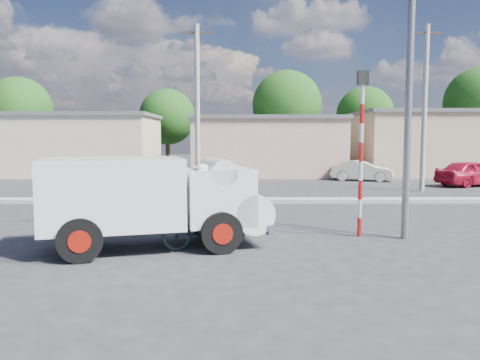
{
  "coord_description": "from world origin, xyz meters",
  "views": [
    {
      "loc": [
        -0.05,
        -10.79,
        2.65
      ],
      "look_at": [
        0.02,
        3.83,
        1.3
      ],
      "focal_mm": 35.0,
      "sensor_mm": 36.0,
      "label": 1
    }
  ],
  "objects_px": {
    "bicycle": "(205,227)",
    "cyclist": "(204,213)",
    "streetlight": "(404,45)",
    "traffic_pole": "(361,139)",
    "car_red": "(472,173)",
    "truck": "(158,198)",
    "car_cream": "(362,171)"
  },
  "relations": [
    {
      "from": "truck",
      "to": "bicycle",
      "type": "bearing_deg",
      "value": -20.6
    },
    {
      "from": "car_red",
      "to": "streetlight",
      "type": "height_order",
      "value": "streetlight"
    },
    {
      "from": "bicycle",
      "to": "streetlight",
      "type": "height_order",
      "value": "streetlight"
    },
    {
      "from": "cyclist",
      "to": "streetlight",
      "type": "height_order",
      "value": "streetlight"
    },
    {
      "from": "bicycle",
      "to": "car_cream",
      "type": "distance_m",
      "value": 19.24
    },
    {
      "from": "car_cream",
      "to": "traffic_pole",
      "type": "bearing_deg",
      "value": -178.73
    },
    {
      "from": "cyclist",
      "to": "car_cream",
      "type": "xyz_separation_m",
      "value": [
        8.31,
        17.35,
        -0.26
      ]
    },
    {
      "from": "truck",
      "to": "traffic_pole",
      "type": "height_order",
      "value": "traffic_pole"
    },
    {
      "from": "car_cream",
      "to": "traffic_pole",
      "type": "height_order",
      "value": "traffic_pole"
    },
    {
      "from": "bicycle",
      "to": "traffic_pole",
      "type": "distance_m",
      "value": 4.75
    },
    {
      "from": "bicycle",
      "to": "car_red",
      "type": "relative_size",
      "value": 0.48
    },
    {
      "from": "cyclist",
      "to": "traffic_pole",
      "type": "relative_size",
      "value": 0.4
    },
    {
      "from": "bicycle",
      "to": "cyclist",
      "type": "bearing_deg",
      "value": -0.0
    },
    {
      "from": "truck",
      "to": "streetlight",
      "type": "xyz_separation_m",
      "value": [
        6.09,
        0.98,
        3.76
      ]
    },
    {
      "from": "truck",
      "to": "traffic_pole",
      "type": "bearing_deg",
      "value": -0.53
    },
    {
      "from": "truck",
      "to": "bicycle",
      "type": "height_order",
      "value": "truck"
    },
    {
      "from": "bicycle",
      "to": "car_cream",
      "type": "xyz_separation_m",
      "value": [
        8.31,
        17.35,
        0.08
      ]
    },
    {
      "from": "streetlight",
      "to": "bicycle",
      "type": "bearing_deg",
      "value": -167.52
    },
    {
      "from": "car_red",
      "to": "traffic_pole",
      "type": "bearing_deg",
      "value": 122.9
    },
    {
      "from": "bicycle",
      "to": "streetlight",
      "type": "bearing_deg",
      "value": -93.67
    },
    {
      "from": "bicycle",
      "to": "cyclist",
      "type": "distance_m",
      "value": 0.34
    },
    {
      "from": "bicycle",
      "to": "cyclist",
      "type": "xyz_separation_m",
      "value": [
        0.0,
        0.0,
        0.34
      ]
    },
    {
      "from": "cyclist",
      "to": "traffic_pole",
      "type": "bearing_deg",
      "value": -87.0
    },
    {
      "from": "car_red",
      "to": "traffic_pole",
      "type": "distance_m",
      "value": 16.02
    },
    {
      "from": "truck",
      "to": "bicycle",
      "type": "distance_m",
      "value": 1.31
    },
    {
      "from": "car_cream",
      "to": "car_red",
      "type": "distance_m",
      "value": 6.02
    },
    {
      "from": "cyclist",
      "to": "traffic_pole",
      "type": "xyz_separation_m",
      "value": [
        4.04,
        1.4,
        1.73
      ]
    },
    {
      "from": "truck",
      "to": "car_cream",
      "type": "height_order",
      "value": "truck"
    },
    {
      "from": "traffic_pole",
      "to": "streetlight",
      "type": "bearing_deg",
      "value": -17.73
    },
    {
      "from": "bicycle",
      "to": "cyclist",
      "type": "height_order",
      "value": "cyclist"
    },
    {
      "from": "cyclist",
      "to": "streetlight",
      "type": "distance_m",
      "value": 6.54
    },
    {
      "from": "bicycle",
      "to": "streetlight",
      "type": "distance_m",
      "value": 6.76
    }
  ]
}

